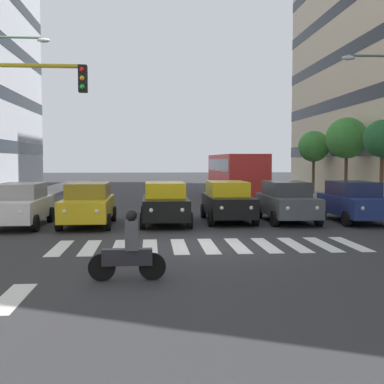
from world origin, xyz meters
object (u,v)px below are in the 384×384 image
Objects in this scene: car_2 at (228,201)px; car_4 at (88,204)px; bus_behind_traffic at (235,171)px; street_tree_1 at (382,139)px; street_tree_2 at (347,138)px; motorcycle_with_rider at (129,251)px; car_1 at (287,201)px; car_5 at (20,204)px; car_3 at (165,203)px; car_0 at (354,201)px; street_tree_3 at (314,147)px.

car_4 is at bearing 8.55° from car_2.
bus_behind_traffic reaches higher than car_4.
street_tree_2 reaches higher than street_tree_1.
car_2 is at bearing -110.17° from motorcycle_with_rider.
car_2 is 2.61× the size of motorcycle_with_rider.
car_5 is (10.95, 0.71, 0.00)m from car_1.
car_3 is at bearing 3.75° from car_1.
car_3 is at bearing -176.35° from car_5.
car_3 is 2.61× the size of motorcycle_with_rider.
car_3 is at bearing 19.90° from street_tree_1.
car_1 and car_3 have the same top height.
car_3 and car_5 have the same top height.
street_tree_1 is at bearing -165.39° from car_5.
car_4 is (3.10, 0.23, 0.00)m from car_3.
motorcycle_with_rider is at bearing 56.76° from street_tree_2.
car_4 is (11.17, 0.32, 0.00)m from car_0.
street_tree_2 is at bearing -140.51° from car_3.
car_4 is at bearing 33.57° from street_tree_2.
car_2 is at bearing -5.91° from car_0.
car_0 is 1.00× the size of car_4.
street_tree_2 is (-6.21, 4.00, 2.11)m from bus_behind_traffic.
car_0 and car_5 have the same top height.
car_5 is at bearing -63.36° from motorcycle_with_rider.
bus_behind_traffic is at bearing -128.49° from car_5.
street_tree_2 is (-0.28, -5.38, 0.28)m from street_tree_1.
bus_behind_traffic is at bearing -32.80° from street_tree_2.
car_5 is (2.64, 0.14, 0.00)m from car_4.
car_0 and car_1 have the same top height.
street_tree_3 is at bearing -102.28° from car_0.
car_1 is 13.10m from bus_behind_traffic.
motorcycle_with_rider is (3.79, 10.31, -0.24)m from car_2.
car_4 is 16.00m from bus_behind_traffic.
car_2 is 2.78m from car_3.
car_2 is 13.04m from bus_behind_traffic.
car_3 and car_4 have the same top height.
street_tree_3 is (-6.29, -15.54, 2.74)m from car_1.
car_1 is 16.99m from street_tree_3.
street_tree_1 is at bearing 122.30° from bus_behind_traffic.
car_0 and car_4 have the same top height.
car_3 is at bearing 0.65° from car_0.
street_tree_2 reaches higher than car_1.
car_4 is 0.42× the size of bus_behind_traffic.
street_tree_1 is at bearing -127.94° from car_0.
car_3 is at bearing -96.37° from motorcycle_with_rider.
car_4 is (5.81, 0.87, 0.00)m from car_2.
car_4 is at bearing 58.63° from bus_behind_traffic.
motorcycle_with_rider is at bearing 83.63° from car_3.
car_3 is 5.75m from car_5.
car_1 is 8.33m from car_4.
car_5 is 17.63m from bus_behind_traffic.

